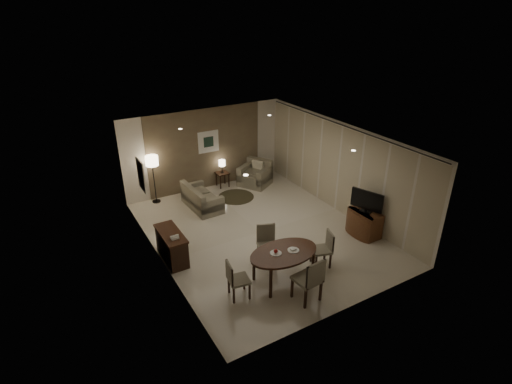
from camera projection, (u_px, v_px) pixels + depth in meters
room_shell at (252, 183)px, 10.72m from camera, size 5.50×7.00×2.70m
taupe_accent at (206, 149)px, 13.12m from camera, size 3.96×0.03×2.70m
curtain_wall at (339, 169)px, 11.64m from camera, size 0.08×6.70×2.58m
curtain_rod at (343, 125)px, 11.07m from camera, size 0.03×6.80×0.03m
art_back_frame at (208, 142)px, 13.04m from camera, size 0.72×0.03×0.72m
art_back_canvas at (209, 142)px, 13.03m from camera, size 0.34×0.01×0.34m
art_left_frame at (141, 175)px, 9.89m from camera, size 0.03×0.60×0.80m
art_left_canvas at (142, 175)px, 9.89m from camera, size 0.01×0.46×0.64m
downlight_nl at (246, 175)px, 7.79m from camera, size 0.10×0.10×0.01m
downlight_nr at (353, 151)px, 9.07m from camera, size 0.10×0.10×0.01m
downlight_fl at (180, 129)px, 10.59m from camera, size 0.10×0.10×0.01m
downlight_fr at (269, 115)px, 11.87m from camera, size 0.10×0.10×0.01m
console_desk at (172, 246)px, 9.70m from camera, size 0.48×1.20×0.75m
telephone at (175, 237)px, 9.28m from camera, size 0.20×0.14×0.09m
tv_cabinet at (364, 223)px, 10.76m from camera, size 0.48×0.90×0.70m
flat_tv at (367, 201)px, 10.47m from camera, size 0.36×0.85×0.60m
dining_table at (283, 266)px, 8.95m from camera, size 1.62×1.01×0.76m
chair_near at (307, 278)px, 8.32m from camera, size 0.56×0.56×1.06m
chair_far at (267, 246)px, 9.51m from camera, size 0.59×0.59×0.96m
chair_left at (239, 279)px, 8.43m from camera, size 0.49×0.49×0.88m
chair_right at (321, 249)px, 9.45m from camera, size 0.54×0.54×0.88m
plate_a at (276, 253)px, 8.74m from camera, size 0.26×0.26×0.02m
plate_b at (293, 250)px, 8.84m from camera, size 0.26×0.26×0.02m
fruit_apple at (276, 251)px, 8.71m from camera, size 0.09×0.09×0.09m
napkin at (293, 249)px, 8.83m from camera, size 0.12×0.08×0.03m
round_rug at (236, 197)px, 12.97m from camera, size 1.16×1.16×0.01m
sofa at (202, 197)px, 12.18m from camera, size 1.55×0.83×0.71m
armchair at (255, 173)px, 13.67m from camera, size 1.25×1.27×0.84m
side_table at (223, 179)px, 13.62m from camera, size 0.40×0.40×0.51m
table_lamp at (222, 166)px, 13.40m from camera, size 0.22×0.22×0.50m
floor_lamp at (154, 179)px, 12.34m from camera, size 0.39×0.39×1.54m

